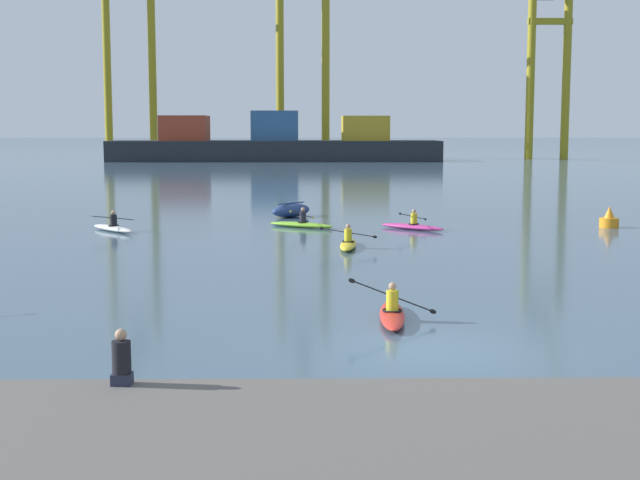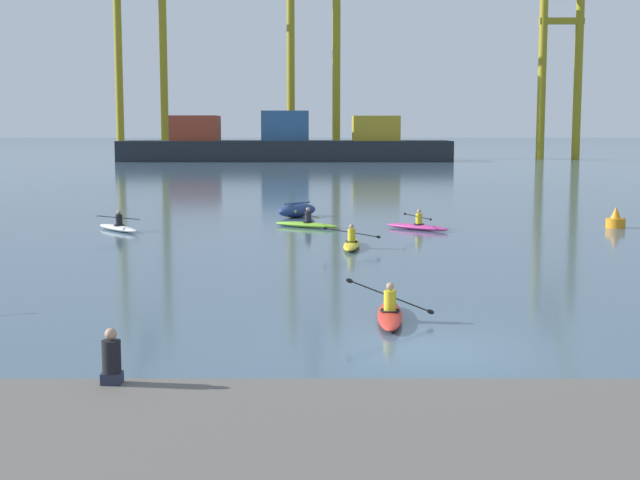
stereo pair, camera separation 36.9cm
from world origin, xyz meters
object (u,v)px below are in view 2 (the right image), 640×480
at_px(container_barge, 283,144).
at_px(channel_buoy, 612,220).
at_px(gantry_crane_east_mid, 559,44).
at_px(kayak_red, 387,314).
at_px(kayak_yellow, 349,244).
at_px(kayak_magenta, 414,226).
at_px(kayak_white, 115,227).
at_px(seated_onlooker, 109,359).
at_px(kayak_lime, 304,224).
at_px(gantry_crane_west, 136,28).
at_px(gantry_crane_west_mid, 311,25).
at_px(capsized_dinghy, 294,210).

bearing_deg(container_barge, channel_buoy, -77.75).
relative_size(gantry_crane_east_mid, kayak_red, 10.03).
bearing_deg(kayak_yellow, gantry_crane_east_mid, 71.11).
bearing_deg(gantry_crane_east_mid, kayak_magenta, -108.31).
relative_size(kayak_white, seated_onlooker, 3.34).
xyz_separation_m(container_barge, kayak_white, (-4.33, -87.10, -2.14)).
relative_size(kayak_white, kayak_yellow, 0.87).
xyz_separation_m(kayak_lime, kayak_yellow, (1.87, -7.34, -0.00)).
bearing_deg(kayak_magenta, kayak_red, -97.95).
bearing_deg(gantry_crane_west, gantry_crane_west_mid, -8.83).
distance_m(gantry_crane_west, kayak_red, 126.02).
bearing_deg(channel_buoy, kayak_yellow, -150.34).
bearing_deg(kayak_magenta, kayak_yellow, -116.88).
bearing_deg(seated_onlooker, gantry_crane_east_mid, 72.28).
relative_size(gantry_crane_east_mid, kayak_yellow, 10.00).
distance_m(container_barge, kayak_yellow, 93.22).
height_order(gantry_crane_west, capsized_dinghy, gantry_crane_west).
xyz_separation_m(kayak_magenta, kayak_lime, (-5.10, 0.96, 0.00)).
xyz_separation_m(gantry_crane_west_mid, kayak_magenta, (5.43, -97.00, -19.55)).
bearing_deg(kayak_white, gantry_crane_west, 100.35).
bearing_deg(kayak_lime, kayak_magenta, -10.70).
bearing_deg(kayak_white, gantry_crane_west_mid, 85.20).
bearing_deg(container_barge, gantry_crane_west_mid, 69.59).
distance_m(channel_buoy, kayak_lime, 14.45).
xyz_separation_m(gantry_crane_east_mid, kayak_magenta, (-30.41, -91.92, -16.43)).
relative_size(gantry_crane_west_mid, kayak_lime, 12.62).
height_order(gantry_crane_east_mid, seated_onlooker, gantry_crane_east_mid).
bearing_deg(kayak_magenta, capsized_dinghy, 133.28).
xyz_separation_m(gantry_crane_west, seated_onlooker, (24.43, -128.70, -18.67)).
xyz_separation_m(container_barge, kayak_magenta, (9.29, -86.63, -2.14)).
distance_m(kayak_red, kayak_yellow, 13.45).
xyz_separation_m(kayak_white, kayak_yellow, (10.39, -5.90, 0.00)).
height_order(channel_buoy, kayak_yellow, channel_buoy).
xyz_separation_m(gantry_crane_east_mid, seated_onlooker, (-38.17, -119.47, -15.57)).
height_order(kayak_red, kayak_yellow, kayak_red).
distance_m(gantry_crane_east_mid, kayak_white, 103.66).
distance_m(kayak_magenta, kayak_lime, 5.19).
distance_m(gantry_crane_east_mid, channel_buoy, 94.94).
height_order(gantry_crane_west_mid, kayak_white, gantry_crane_west_mid).
height_order(container_barge, kayak_red, container_barge).
bearing_deg(channel_buoy, gantry_crane_west_mid, 98.73).
bearing_deg(kayak_yellow, gantry_crane_west, 105.07).
bearing_deg(capsized_dinghy, seated_onlooker, -93.56).
bearing_deg(kayak_red, kayak_lime, 96.41).
bearing_deg(gantry_crane_west_mid, kayak_lime, -89.80).
bearing_deg(gantry_crane_west_mid, channel_buoy, -81.27).
xyz_separation_m(container_barge, kayak_yellow, (6.06, -93.00, -2.14)).
distance_m(gantry_crane_west_mid, channel_buoy, 99.25).
xyz_separation_m(container_barge, gantry_crane_west_mid, (3.86, 10.37, 17.41)).
distance_m(gantry_crane_west, capsized_dinghy, 100.64).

